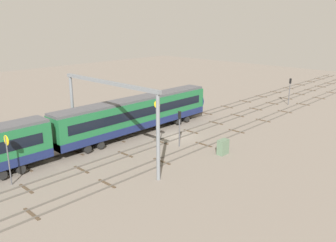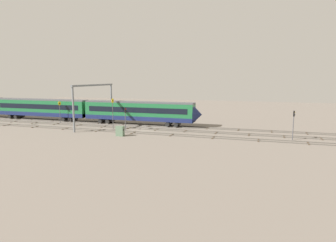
{
  "view_description": "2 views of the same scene",
  "coord_description": "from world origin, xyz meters",
  "px_view_note": "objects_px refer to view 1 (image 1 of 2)",
  "views": [
    {
      "loc": [
        -31.95,
        -28.63,
        14.5
      ],
      "look_at": [
        -0.2,
        1.34,
        1.9
      ],
      "focal_mm": 37.42,
      "sensor_mm": 36.0,
      "label": 1
    },
    {
      "loc": [
        21.93,
        -52.79,
        9.89
      ],
      "look_at": [
        5.35,
        -0.58,
        1.87
      ],
      "focal_mm": 31.6,
      "sensor_mm": 36.0,
      "label": 2
    }
  ],
  "objects_px": {
    "overhead_gantry": "(109,103)",
    "speed_sign_mid_trackside": "(8,153)",
    "signal_light_trackside_approach": "(290,88)",
    "relay_cabinet": "(223,147)",
    "speed_sign_near_foreground": "(157,120)",
    "signal_light_trackside_departure": "(180,124)"
  },
  "relations": [
    {
      "from": "speed_sign_mid_trackside",
      "to": "relay_cabinet",
      "type": "bearing_deg",
      "value": -26.32
    },
    {
      "from": "signal_light_trackside_approach",
      "to": "signal_light_trackside_departure",
      "type": "relative_size",
      "value": 1.09
    },
    {
      "from": "speed_sign_near_foreground",
      "to": "relay_cabinet",
      "type": "distance_m",
      "value": 7.98
    },
    {
      "from": "speed_sign_near_foreground",
      "to": "relay_cabinet",
      "type": "bearing_deg",
      "value": -52.89
    },
    {
      "from": "overhead_gantry",
      "to": "relay_cabinet",
      "type": "distance_m",
      "value": 13.48
    },
    {
      "from": "overhead_gantry",
      "to": "speed_sign_mid_trackside",
      "type": "relative_size",
      "value": 3.13
    },
    {
      "from": "speed_sign_mid_trackside",
      "to": "signal_light_trackside_approach",
      "type": "height_order",
      "value": "speed_sign_mid_trackside"
    },
    {
      "from": "signal_light_trackside_approach",
      "to": "relay_cabinet",
      "type": "relative_size",
      "value": 2.77
    },
    {
      "from": "speed_sign_mid_trackside",
      "to": "speed_sign_near_foreground",
      "type": "bearing_deg",
      "value": -13.98
    },
    {
      "from": "signal_light_trackside_departure",
      "to": "relay_cabinet",
      "type": "relative_size",
      "value": 2.53
    },
    {
      "from": "signal_light_trackside_approach",
      "to": "signal_light_trackside_departure",
      "type": "xyz_separation_m",
      "value": [
        -29.35,
        -0.08,
        -0.24
      ]
    },
    {
      "from": "signal_light_trackside_departure",
      "to": "overhead_gantry",
      "type": "bearing_deg",
      "value": 162.45
    },
    {
      "from": "speed_sign_near_foreground",
      "to": "speed_sign_mid_trackside",
      "type": "height_order",
      "value": "speed_sign_near_foreground"
    },
    {
      "from": "overhead_gantry",
      "to": "speed_sign_mid_trackside",
      "type": "xyz_separation_m",
      "value": [
        -9.98,
        1.91,
        -3.13
      ]
    },
    {
      "from": "signal_light_trackside_approach",
      "to": "speed_sign_mid_trackside",
      "type": "bearing_deg",
      "value": 174.71
    },
    {
      "from": "speed_sign_near_foreground",
      "to": "relay_cabinet",
      "type": "height_order",
      "value": "speed_sign_near_foreground"
    },
    {
      "from": "speed_sign_near_foreground",
      "to": "signal_light_trackside_departure",
      "type": "xyz_separation_m",
      "value": [
        3.01,
        -0.72,
        -0.91
      ]
    },
    {
      "from": "signal_light_trackside_approach",
      "to": "relay_cabinet",
      "type": "height_order",
      "value": "signal_light_trackside_approach"
    },
    {
      "from": "overhead_gantry",
      "to": "speed_sign_near_foreground",
      "type": "bearing_deg",
      "value": -19.89
    },
    {
      "from": "overhead_gantry",
      "to": "speed_sign_near_foreground",
      "type": "height_order",
      "value": "overhead_gantry"
    },
    {
      "from": "overhead_gantry",
      "to": "relay_cabinet",
      "type": "relative_size",
      "value": 8.68
    },
    {
      "from": "signal_light_trackside_departure",
      "to": "speed_sign_near_foreground",
      "type": "bearing_deg",
      "value": 166.56
    }
  ]
}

